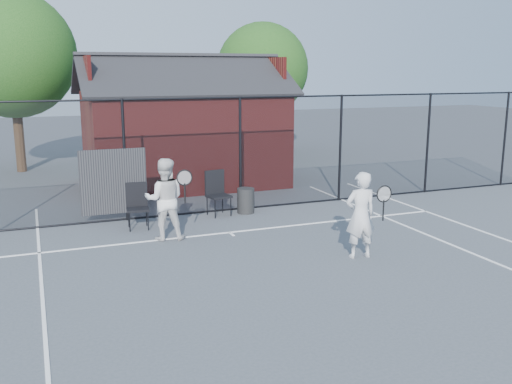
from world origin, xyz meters
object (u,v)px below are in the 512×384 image
object	(u,v)px
player_front	(361,215)
player_back	(165,199)
clubhouse	(183,135)
chair_right	(219,194)
waste_bin	(246,201)
chair_left	(138,207)

from	to	relation	value
player_front	player_back	bearing A→B (deg)	141.34
clubhouse	player_front	size ratio (longest dim) A/B	3.75
chair_right	player_front	bearing A→B (deg)	-79.07
player_front	chair_right	bearing A→B (deg)	110.59
waste_bin	player_back	bearing A→B (deg)	-147.74
player_back	chair_left	xyz separation A→B (m)	(-0.42, 1.06, -0.38)
chair_right	chair_left	bearing A→B (deg)	-176.58
chair_right	waste_bin	bearing A→B (deg)	-9.66
player_back	waste_bin	size ratio (longest dim) A/B	2.76
chair_left	waste_bin	size ratio (longest dim) A/B	1.60
player_back	chair_right	world-z (taller)	player_back
player_front	waste_bin	distance (m)	4.33
player_front	waste_bin	world-z (taller)	player_front
player_back	waste_bin	world-z (taller)	player_back
player_front	clubhouse	bearing A→B (deg)	98.88
clubhouse	waste_bin	bearing A→B (deg)	-83.52
clubhouse	waste_bin	size ratio (longest dim) A/B	9.92
clubhouse	player_back	bearing A→B (deg)	-108.29
player_front	chair_left	size ratio (longest dim) A/B	1.65
clubhouse	chair_right	size ratio (longest dim) A/B	5.78
player_front	chair_right	size ratio (longest dim) A/B	1.54
clubhouse	chair_right	bearing A→B (deg)	-93.08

